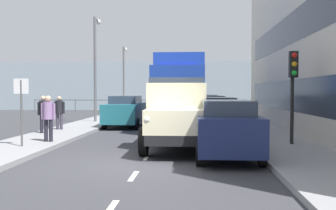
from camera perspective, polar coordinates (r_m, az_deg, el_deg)
ground_plane at (r=20.50m, az=-0.28°, el=-3.57°), size 80.00×80.00×0.00m
sidewalk_left at (r=20.69m, az=12.39°, el=-3.35°), size 2.44×36.43×0.15m
sidewalk_right at (r=21.29m, az=-12.58°, el=-3.20°), size 2.44×36.43×0.15m
road_centreline_markings at (r=19.78m, az=-0.42°, el=-3.76°), size 0.12×31.63×0.01m
sea_horizon at (r=41.60m, az=1.71°, el=2.70°), size 80.00×0.80×5.00m
seawall_railing at (r=38.01m, az=1.53°, el=0.38°), size 28.08×0.08×1.20m
truck_vintage_cream at (r=13.45m, az=1.28°, el=-1.45°), size 2.17×5.64×2.43m
lorry_cargo_blue at (r=21.23m, az=1.73°, el=2.23°), size 2.58×8.20×3.87m
car_navy_kerbside_near at (r=11.94m, az=8.33°, el=-3.27°), size 1.82×4.24×1.72m
car_maroon_kerbside_1 at (r=17.35m, az=6.86°, el=-1.62°), size 1.90×4.54×1.72m
car_black_kerbside_2 at (r=23.09m, az=6.05°, el=-0.72°), size 1.93×4.05×1.72m
car_white_kerbside_3 at (r=28.80m, az=5.57°, el=-0.19°), size 1.82×3.84×1.72m
car_teal_oppositeside_0 at (r=22.27m, az=-6.10°, el=-0.82°), size 1.87×4.63×1.72m
pedestrian_strolling at (r=15.16m, az=-16.68°, el=-1.32°), size 0.53×0.34×1.67m
pedestrian_with_bag at (r=18.28m, az=-17.32°, el=-0.85°), size 0.53×0.34×1.63m
pedestrian_couple_b at (r=19.82m, az=-15.22°, el=-0.69°), size 0.53×0.34×1.59m
traffic_light_near at (r=14.43m, az=17.38°, el=3.84°), size 0.28×0.41×3.20m
lamp_post_promenade at (r=24.90m, az=-10.26°, el=6.43°), size 0.32×1.14×6.32m
lamp_post_far at (r=35.17m, az=-6.27°, el=4.60°), size 0.32×1.14×5.69m
street_sign at (r=14.11m, az=-20.15°, el=0.64°), size 0.50×0.07×2.25m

